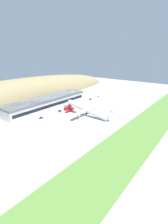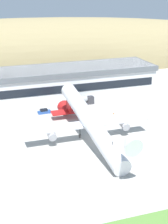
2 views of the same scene
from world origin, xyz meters
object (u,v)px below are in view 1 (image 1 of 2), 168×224
(service_car_3, at_px, (41,118))
(traffic_cone_0, at_px, (81,108))
(fuel_truck, at_px, (67,106))
(service_car_1, at_px, (98,97))
(traffic_cone_1, at_px, (51,117))
(cargo_airplane, at_px, (86,110))
(service_car_2, at_px, (60,111))
(terminal_building, at_px, (47,102))
(service_car_0, at_px, (90,99))

(service_car_3, distance_m, traffic_cone_0, 46.70)
(fuel_truck, relative_size, traffic_cone_0, 13.78)
(service_car_1, xyz_separation_m, traffic_cone_1, (-86.34, -5.13, -0.42))
(traffic_cone_0, relative_size, traffic_cone_1, 1.00)
(cargo_airplane, distance_m, service_car_2, 28.64)
(service_car_3, relative_size, fuel_truck, 0.50)
(fuel_truck, bearing_deg, cargo_airplane, -106.41)
(terminal_building, height_order, traffic_cone_1, terminal_building)
(service_car_1, relative_size, service_car_2, 0.88)
(cargo_airplane, distance_m, service_car_1, 68.86)
(service_car_0, bearing_deg, traffic_cone_0, -161.22)
(cargo_airplane, height_order, service_car_1, cargo_airplane)
(traffic_cone_0, bearing_deg, traffic_cone_1, 174.49)
(terminal_building, distance_m, fuel_truck, 21.33)
(service_car_3, height_order, traffic_cone_1, service_car_3)
(terminal_building, bearing_deg, fuel_truck, -45.50)
(service_car_2, bearing_deg, fuel_truck, 16.61)
(service_car_2, height_order, service_car_3, service_car_2)
(cargo_airplane, bearing_deg, traffic_cone_0, 49.40)
(traffic_cone_1, bearing_deg, terminal_building, 53.55)
(terminal_building, bearing_deg, traffic_cone_1, -126.45)
(fuel_truck, bearing_deg, terminal_building, 134.50)
(fuel_truck, height_order, traffic_cone_0, fuel_truck)
(service_car_2, distance_m, traffic_cone_1, 17.40)
(service_car_1, xyz_separation_m, fuel_truck, (-53.48, 4.79, 0.85))
(fuel_truck, relative_size, traffic_cone_1, 13.78)
(terminal_building, height_order, service_car_0, terminal_building)
(fuel_truck, distance_m, traffic_cone_0, 15.17)
(terminal_building, relative_size, fuel_truck, 12.20)
(service_car_0, xyz_separation_m, fuel_truck, (-38.22, 2.88, 0.85))
(service_car_2, xyz_separation_m, service_car_3, (-23.26, -0.07, -0.05))
(service_car_2, bearing_deg, cargo_airplane, -76.17)
(cargo_airplane, bearing_deg, service_car_0, 31.58)
(service_car_2, relative_size, fuel_truck, 0.58)
(service_car_0, height_order, traffic_cone_0, service_car_0)
(fuel_truck, bearing_deg, service_car_0, -4.30)
(terminal_building, relative_size, service_car_0, 21.61)
(service_car_1, height_order, traffic_cone_0, service_car_1)
(service_car_0, height_order, service_car_2, service_car_0)
(fuel_truck, bearing_deg, traffic_cone_1, -163.20)
(service_car_0, bearing_deg, service_car_2, -177.93)
(service_car_3, xyz_separation_m, traffic_cone_1, (6.62, -5.01, -0.35))
(cargo_airplane, xyz_separation_m, fuel_truck, (9.49, 32.21, -4.24))
(terminal_building, distance_m, service_car_3, 32.29)
(cargo_airplane, xyz_separation_m, service_car_2, (-6.74, 27.37, -5.11))
(traffic_cone_0, bearing_deg, terminal_building, 126.27)
(service_car_3, bearing_deg, cargo_airplane, -42.29)
(service_car_0, bearing_deg, fuel_truck, 175.70)
(service_car_1, distance_m, traffic_cone_1, 86.50)
(terminal_building, height_order, service_car_2, terminal_building)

